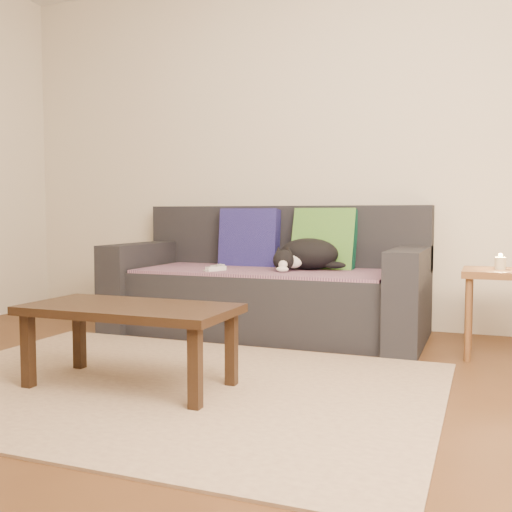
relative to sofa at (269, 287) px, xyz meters
The scene contains 13 objects.
ground 1.60m from the sofa, 90.00° to the right, with size 4.50×4.50×0.00m, color brown.
back_wall 1.08m from the sofa, 90.00° to the left, with size 4.50×0.04×2.60m, color beige.
sofa is the anchor object (origin of this frame).
throw_blanket 0.15m from the sofa, 90.00° to the right, with size 1.66×0.74×0.02m, color #3C2647.
cushion_navy 0.42m from the sofa, 141.50° to the left, with size 0.43×0.11×0.43m, color #161351.
cushion_green 0.50m from the sofa, 26.10° to the left, with size 0.43×0.11×0.43m, color #0B4833.
cat 0.36m from the sofa, ahead, with size 0.51×0.48×0.21m.
wii_remote_a 0.38m from the sofa, 147.26° to the right, with size 0.15×0.04×0.03m, color white.
wii_remote_b 0.42m from the sofa, 130.50° to the right, with size 0.15×0.04×0.03m, color white.
side_table 1.48m from the sofa, ahead, with size 0.40×0.40×0.50m.
candle 1.50m from the sofa, ahead, with size 0.06×0.06×0.09m.
rug 1.45m from the sofa, 90.00° to the right, with size 2.50×1.80×0.01m, color tan.
coffee_table 1.50m from the sofa, 95.40° to the right, with size 0.98×0.49×0.39m.
Camera 1 is at (1.39, -2.26, 0.81)m, focal length 42.00 mm.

